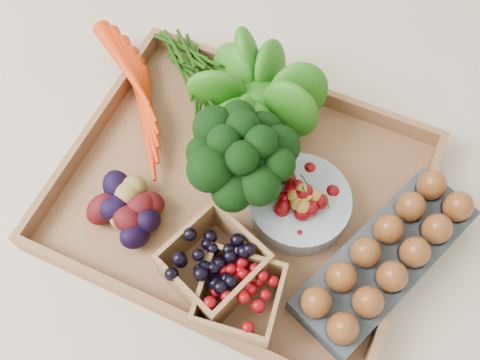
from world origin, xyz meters
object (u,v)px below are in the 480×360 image
at_px(broccoli, 242,172).
at_px(cherry_bowl, 299,204).
at_px(tray, 240,194).
at_px(egg_carton, 385,259).

bearing_deg(broccoli, cherry_bowl, 4.14).
distance_m(tray, broccoli, 0.07).
height_order(tray, cherry_bowl, cherry_bowl).
distance_m(cherry_bowl, egg_carton, 0.15).
relative_size(tray, broccoli, 3.34).
distance_m(tray, cherry_bowl, 0.10).
distance_m(tray, egg_carton, 0.25).
bearing_deg(cherry_bowl, broccoli, -175.86).
distance_m(broccoli, cherry_bowl, 0.10).
bearing_deg(broccoli, egg_carton, -5.59).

